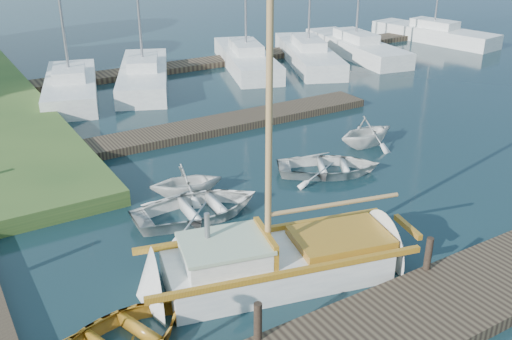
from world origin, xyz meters
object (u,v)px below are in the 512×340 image
mooring_post_1 (258,321)px  dinghy (118,338)px  marina_boat_1 (144,74)px  marina_boat_5 (355,46)px  marina_boat_3 (246,57)px  tender_c (329,164)px  marina_boat_7 (433,32)px  marina_boat_0 (71,85)px  marina_boat_4 (308,53)px  sailboat (283,264)px  tender_d (367,130)px  tender_b (186,179)px  tender_a (198,205)px  mooring_post_2 (428,254)px

mooring_post_1 → dinghy: 2.67m
marina_boat_1 → marina_boat_5: (13.20, -0.34, 0.01)m
marina_boat_3 → tender_c: bearing=178.9°
tender_c → marina_boat_7: bearing=-26.9°
dinghy → marina_boat_0: size_ratio=0.33×
marina_boat_3 → marina_boat_4: marina_boat_3 is taller
sailboat → marina_boat_0: marina_boat_0 is taller
tender_d → tender_b: bearing=90.4°
tender_d → tender_a: bearing=100.1°
tender_a → marina_boat_5: bearing=-48.3°
tender_a → marina_boat_3: size_ratio=0.29×
tender_b → tender_d: size_ratio=0.91×
mooring_post_2 → marina_boat_0: marina_boat_0 is taller
tender_d → marina_boat_4: (5.76, 11.51, -0.06)m
marina_boat_1 → marina_boat_4: bearing=-69.6°
marina_boat_1 → marina_boat_4: (9.63, -0.45, -0.00)m
mooring_post_1 → tender_d: (8.95, 7.08, -0.08)m
mooring_post_2 → marina_boat_5: size_ratio=0.07×
mooring_post_2 → dinghy: (-6.78, 1.33, -0.35)m
dinghy → marina_boat_0: marina_boat_0 is taller
mooring_post_1 → marina_boat_1: marina_boat_1 is taller
marina_boat_0 → marina_boat_7: marina_boat_7 is taller
tender_c → tender_d: size_ratio=1.40×
marina_boat_3 → tender_d: bearing=-171.4°
sailboat → tender_b: (-0.13, 4.93, 0.22)m
mooring_post_1 → marina_boat_0: size_ratio=0.08×
mooring_post_1 → marina_boat_4: 23.71m
mooring_post_2 → marina_boat_1: size_ratio=0.08×
sailboat → tender_b: bearing=104.7°
tender_a → sailboat: bearing=-170.1°
sailboat → marina_boat_1: 17.55m
mooring_post_1 → marina_boat_3: size_ratio=0.06×
marina_boat_3 → marina_boat_5: bearing=-77.1°
tender_a → marina_boat_1: (3.71, 13.63, 0.18)m
marina_boat_3 → marina_boat_1: bearing=112.2°
mooring_post_1 → marina_boat_0: 18.85m
tender_c → marina_boat_1: marina_boat_1 is taller
sailboat → mooring_post_2: bearing=-20.4°
sailboat → tender_a: bearing=109.6°
tender_c → marina_boat_3: marina_boat_3 is taller
sailboat → tender_d: bearing=49.5°
tender_a → tender_b: tender_b is taller
mooring_post_1 → marina_boat_4: marina_boat_4 is taller
dinghy → tender_b: 6.68m
mooring_post_2 → marina_boat_4: marina_boat_4 is taller
tender_b → marina_boat_3: (9.49, 12.68, 0.02)m
tender_b → marina_boat_1: bearing=-3.1°
marina_boat_5 → sailboat: bearing=145.4°
tender_a → marina_boat_0: 13.39m
sailboat → marina_boat_4: 21.19m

